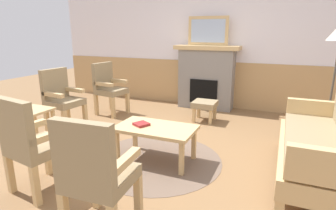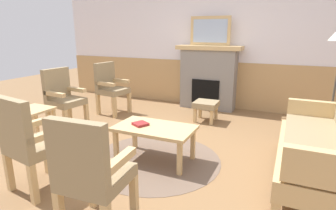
# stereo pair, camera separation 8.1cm
# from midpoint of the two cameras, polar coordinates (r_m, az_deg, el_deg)

# --- Properties ---
(ground_plane) EXTENTS (14.00, 14.00, 0.00)m
(ground_plane) POSITION_cam_midpoint_polar(r_m,az_deg,el_deg) (3.75, -2.76, -9.43)
(ground_plane) COLOR olive
(wall_back) EXTENTS (7.20, 0.14, 2.70)m
(wall_back) POSITION_cam_midpoint_polar(r_m,az_deg,el_deg) (5.86, 8.46, 12.55)
(wall_back) COLOR white
(wall_back) RESTS_ON ground_plane
(fireplace) EXTENTS (1.30, 0.44, 1.28)m
(fireplace) POSITION_cam_midpoint_polar(r_m,az_deg,el_deg) (5.69, 7.55, 5.84)
(fireplace) COLOR gray
(fireplace) RESTS_ON ground_plane
(framed_picture) EXTENTS (0.80, 0.04, 0.56)m
(framed_picture) POSITION_cam_midpoint_polar(r_m,az_deg,el_deg) (5.62, 7.88, 15.01)
(framed_picture) COLOR tan
(framed_picture) RESTS_ON fireplace
(couch) EXTENTS (0.70, 1.80, 0.98)m
(couch) POSITION_cam_midpoint_polar(r_m,az_deg,el_deg) (3.34, 28.47, -7.17)
(couch) COLOR tan
(couch) RESTS_ON ground_plane
(coffee_table) EXTENTS (0.96, 0.56, 0.44)m
(coffee_table) POSITION_cam_midpoint_polar(r_m,az_deg,el_deg) (3.35, -3.28, -5.41)
(coffee_table) COLOR tan
(coffee_table) RESTS_ON ground_plane
(round_rug) EXTENTS (1.63, 1.63, 0.01)m
(round_rug) POSITION_cam_midpoint_polar(r_m,az_deg,el_deg) (3.50, -3.19, -11.28)
(round_rug) COLOR brown
(round_rug) RESTS_ON ground_plane
(book_on_table) EXTENTS (0.22, 0.22, 0.03)m
(book_on_table) POSITION_cam_midpoint_polar(r_m,az_deg,el_deg) (3.39, -6.25, -3.97)
(book_on_table) COLOR maroon
(book_on_table) RESTS_ON coffee_table
(footstool) EXTENTS (0.40, 0.40, 0.36)m
(footstool) POSITION_cam_midpoint_polar(r_m,az_deg,el_deg) (4.89, 7.17, -0.10)
(footstool) COLOR tan
(footstool) RESTS_ON ground_plane
(armchair_near_fireplace) EXTENTS (0.54, 0.54, 0.98)m
(armchair_near_fireplace) POSITION_cam_midpoint_polar(r_m,az_deg,el_deg) (5.38, -12.72, 3.83)
(armchair_near_fireplace) COLOR tan
(armchair_near_fireplace) RESTS_ON ground_plane
(armchair_by_window_left) EXTENTS (0.53, 0.53, 0.98)m
(armchair_by_window_left) POSITION_cam_midpoint_polar(r_m,az_deg,el_deg) (4.75, -21.78, 1.64)
(armchair_by_window_left) COLOR tan
(armchair_by_window_left) RESTS_ON ground_plane
(armchair_front_left) EXTENTS (0.51, 0.51, 0.98)m
(armchair_front_left) POSITION_cam_midpoint_polar(r_m,az_deg,el_deg) (2.19, -15.92, -13.24)
(armchair_front_left) COLOR tan
(armchair_front_left) RESTS_ON ground_plane
(armchair_front_center) EXTENTS (0.55, 0.55, 0.98)m
(armchair_front_center) POSITION_cam_midpoint_polar(r_m,az_deg,el_deg) (2.97, -27.26, -6.76)
(armchair_front_center) COLOR tan
(armchair_front_center) RESTS_ON ground_plane
(side_table) EXTENTS (0.44, 0.44, 0.55)m
(side_table) POSITION_cam_midpoint_polar(r_m,az_deg,el_deg) (4.12, -26.86, -2.39)
(side_table) COLOR tan
(side_table) RESTS_ON ground_plane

